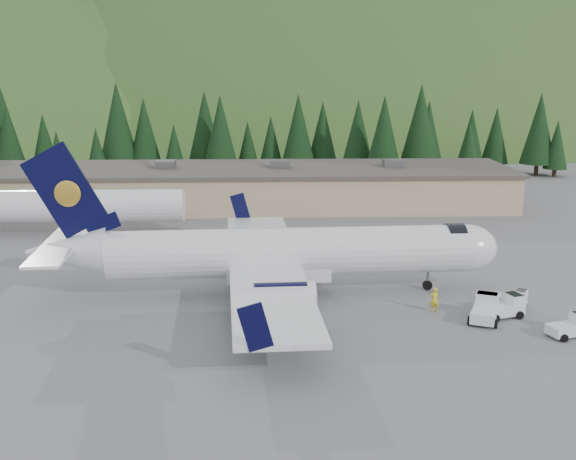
# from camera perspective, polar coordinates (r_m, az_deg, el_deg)

# --- Properties ---
(ground) EXTENTS (600.00, 600.00, 0.00)m
(ground) POSITION_cam_1_polar(r_m,az_deg,el_deg) (59.67, 0.20, -5.04)
(ground) COLOR slate
(airliner) EXTENTS (38.33, 35.94, 12.73)m
(airliner) POSITION_cam_1_polar(r_m,az_deg,el_deg) (58.62, -0.89, -1.92)
(airliner) COLOR white
(airliner) RESTS_ON ground
(second_airliner) EXTENTS (27.50, 11.00, 10.05)m
(second_airliner) POSITION_cam_1_polar(r_m,az_deg,el_deg) (83.32, -17.80, 1.89)
(second_airliner) COLOR white
(second_airliner) RESTS_ON ground
(baggage_tug_a) EXTENTS (3.52, 2.68, 1.70)m
(baggage_tug_a) POSITION_cam_1_polar(r_m,az_deg,el_deg) (56.54, 16.75, -5.84)
(baggage_tug_a) COLOR white
(baggage_tug_a) RESTS_ON ground
(baggage_tug_b) EXTENTS (2.89, 2.50, 1.39)m
(baggage_tug_b) POSITION_cam_1_polar(r_m,az_deg,el_deg) (59.25, 17.31, -5.16)
(baggage_tug_b) COLOR white
(baggage_tug_b) RESTS_ON ground
(baggage_tug_c) EXTENTS (3.07, 3.82, 1.83)m
(baggage_tug_c) POSITION_cam_1_polar(r_m,az_deg,el_deg) (55.42, 15.33, -6.07)
(baggage_tug_c) COLOR white
(baggage_tug_c) RESTS_ON ground
(terminal_building) EXTENTS (71.00, 17.00, 6.10)m
(terminal_building) POSITION_cam_1_polar(r_m,az_deg,el_deg) (96.06, -3.65, 3.47)
(terminal_building) COLOR tan
(terminal_building) RESTS_ON ground
(baggage_tug_d) EXTENTS (3.24, 2.44, 1.57)m
(baggage_tug_d) POSITION_cam_1_polar(r_m,az_deg,el_deg) (54.22, 21.54, -7.09)
(baggage_tug_d) COLOR white
(baggage_tug_d) RESTS_ON ground
(ramp_worker) EXTENTS (0.76, 0.56, 1.92)m
(ramp_worker) POSITION_cam_1_polar(r_m,az_deg,el_deg) (56.27, 11.50, -5.41)
(ramp_worker) COLOR yellow
(ramp_worker) RESTS_ON ground
(tree_line) EXTENTS (110.89, 19.41, 14.50)m
(tree_line) POSITION_cam_1_polar(r_m,az_deg,el_deg) (118.70, -4.46, 7.66)
(tree_line) COLOR black
(tree_line) RESTS_ON ground
(hills) EXTENTS (614.00, 330.00, 300.00)m
(hills) POSITION_cam_1_polar(r_m,az_deg,el_deg) (288.22, 9.36, -7.76)
(hills) COLOR #234D1F
(hills) RESTS_ON ground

